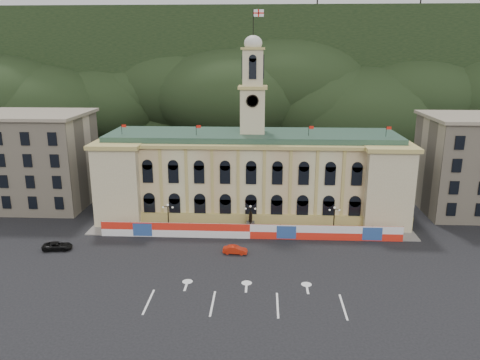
{
  "coord_description": "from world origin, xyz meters",
  "views": [
    {
      "loc": [
        1.94,
        -57.3,
        30.03
      ],
      "look_at": [
        -1.81,
        18.0,
        9.24
      ],
      "focal_mm": 35.0,
      "sensor_mm": 36.0,
      "label": 1
    }
  ],
  "objects_px": {
    "lamp_center": "(250,217)",
    "black_suv": "(57,246)",
    "statue": "(250,225)",
    "red_sedan": "(235,250)"
  },
  "relations": [
    {
      "from": "lamp_center",
      "to": "black_suv",
      "type": "height_order",
      "value": "lamp_center"
    },
    {
      "from": "statue",
      "to": "lamp_center",
      "type": "distance_m",
      "value": 2.14
    },
    {
      "from": "lamp_center",
      "to": "black_suv",
      "type": "bearing_deg",
      "value": -164.96
    },
    {
      "from": "lamp_center",
      "to": "black_suv",
      "type": "distance_m",
      "value": 31.16
    },
    {
      "from": "statue",
      "to": "black_suv",
      "type": "bearing_deg",
      "value": -163.2
    },
    {
      "from": "statue",
      "to": "lamp_center",
      "type": "relative_size",
      "value": 0.72
    },
    {
      "from": "lamp_center",
      "to": "statue",
      "type": "bearing_deg",
      "value": 90.0
    },
    {
      "from": "statue",
      "to": "black_suv",
      "type": "distance_m",
      "value": 31.34
    },
    {
      "from": "red_sedan",
      "to": "lamp_center",
      "type": "bearing_deg",
      "value": -9.53
    },
    {
      "from": "statue",
      "to": "black_suv",
      "type": "relative_size",
      "value": 0.79
    }
  ]
}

